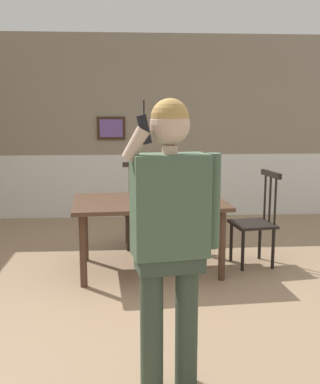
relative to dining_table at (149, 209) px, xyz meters
name	(u,v)px	position (x,y,z in m)	size (l,w,h in m)	color
ground_plane	(139,301)	(-0.13, -0.83, -0.67)	(7.51, 7.51, 0.00)	#9E7F60
room_back_partition	(133,131)	(-0.13, 2.59, 0.70)	(6.79, 0.17, 2.84)	gray
dining_table	(149,209)	(0.00, 0.00, 0.00)	(1.64, 1.13, 0.76)	#4C3323
chair_near_window	(141,208)	(-0.06, 0.90, -0.18)	(0.45, 0.45, 1.04)	#2D2319
chair_by_doorway	(256,221)	(1.17, 0.08, -0.18)	(0.49, 0.49, 1.04)	black
person_figure	(171,225)	(0.03, -2.15, 0.36)	(0.58, 0.30, 1.75)	#3A493A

